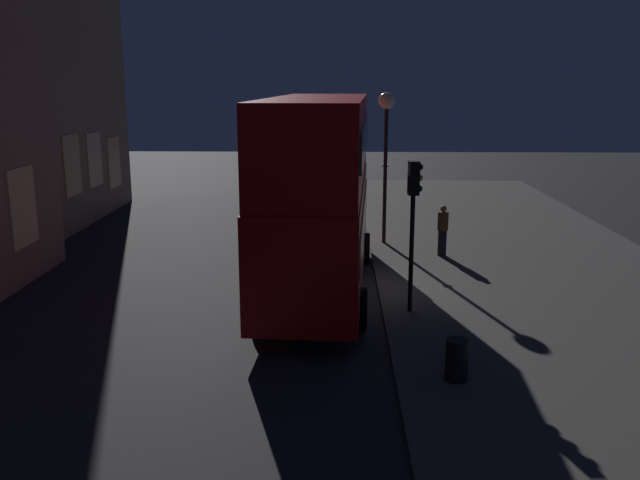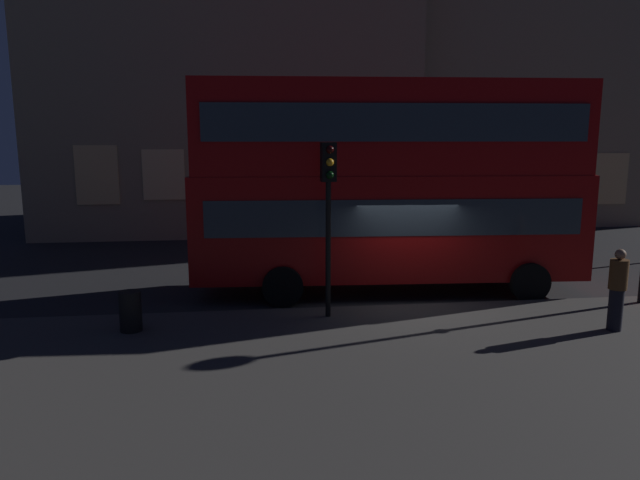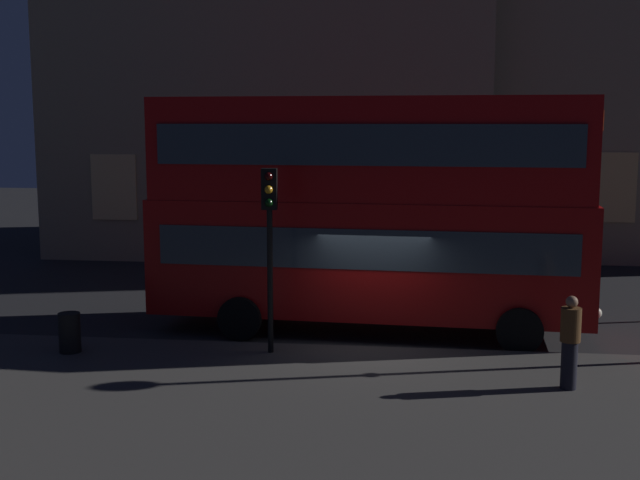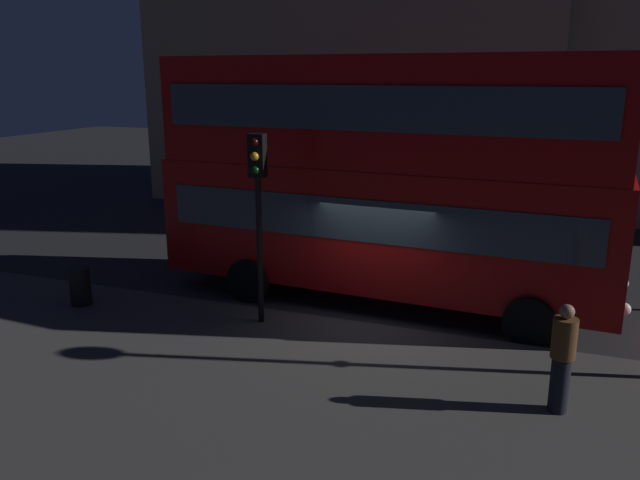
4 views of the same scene
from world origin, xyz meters
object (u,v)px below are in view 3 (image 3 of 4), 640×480
at_px(double_decker_bus, 369,204).
at_px(litter_bin, 70,332).
at_px(pedestrian, 570,341).
at_px(traffic_light_near_kerb, 270,221).

height_order(double_decker_bus, litter_bin, double_decker_bus).
bearing_deg(pedestrian, traffic_light_near_kerb, 120.23).
xyz_separation_m(traffic_light_near_kerb, litter_bin, (-4.24, -0.48, -2.39)).
distance_m(pedestrian, litter_bin, 10.17).
bearing_deg(pedestrian, litter_bin, 129.42).
height_order(double_decker_bus, pedestrian, double_decker_bus).
bearing_deg(traffic_light_near_kerb, litter_bin, -178.67).
relative_size(traffic_light_near_kerb, pedestrian, 2.24).
distance_m(traffic_light_near_kerb, pedestrian, 6.38).
bearing_deg(double_decker_bus, traffic_light_near_kerb, -124.75).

